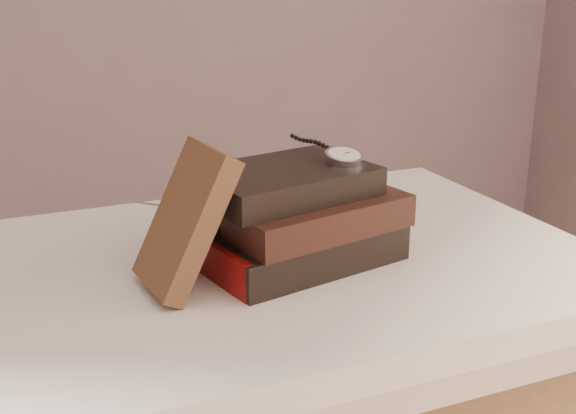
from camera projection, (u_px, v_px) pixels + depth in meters
name	position (u px, v px, depth m)	size (l,w,h in m)	color
table	(227.00, 325.00, 1.01)	(1.00, 0.60, 0.75)	silver
book_stack	(296.00, 217.00, 0.97)	(0.29, 0.22, 0.13)	black
journal	(186.00, 220.00, 0.88)	(0.03, 0.11, 0.18)	#3E2618
pocket_watch	(341.00, 155.00, 0.98)	(0.06, 0.16, 0.02)	silver
eyeglasses	(203.00, 204.00, 0.99)	(0.13, 0.14, 0.05)	silver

